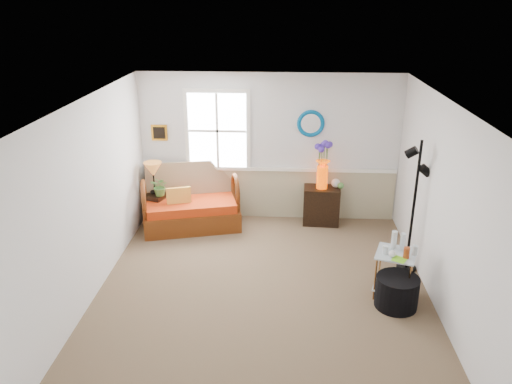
# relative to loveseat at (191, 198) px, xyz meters

# --- Properties ---
(floor) EXTENTS (4.50, 5.00, 0.01)m
(floor) POSITION_rel_loveseat_xyz_m (1.33, -2.00, -0.53)
(floor) COLOR #816448
(floor) RESTS_ON ground
(ceiling) EXTENTS (4.50, 5.00, 0.01)m
(ceiling) POSITION_rel_loveseat_xyz_m (1.33, -2.00, 2.07)
(ceiling) COLOR white
(ceiling) RESTS_ON walls
(walls) EXTENTS (4.51, 5.01, 2.60)m
(walls) POSITION_rel_loveseat_xyz_m (1.33, -2.00, 0.77)
(walls) COLOR silver
(walls) RESTS_ON floor
(wainscot) EXTENTS (4.46, 0.02, 0.90)m
(wainscot) POSITION_rel_loveseat_xyz_m (1.33, 0.48, -0.08)
(wainscot) COLOR tan
(wainscot) RESTS_ON walls
(chair_rail) EXTENTS (4.46, 0.04, 0.06)m
(chair_rail) POSITION_rel_loveseat_xyz_m (1.33, 0.47, 0.39)
(chair_rail) COLOR white
(chair_rail) RESTS_ON walls
(window) EXTENTS (1.14, 0.06, 1.44)m
(window) POSITION_rel_loveseat_xyz_m (0.43, 0.47, 1.07)
(window) COLOR white
(window) RESTS_ON walls
(picture) EXTENTS (0.28, 0.03, 0.28)m
(picture) POSITION_rel_loveseat_xyz_m (-0.59, 0.48, 1.02)
(picture) COLOR #BC7817
(picture) RESTS_ON walls
(mirror) EXTENTS (0.47, 0.07, 0.47)m
(mirror) POSITION_rel_loveseat_xyz_m (2.03, 0.48, 1.22)
(mirror) COLOR #0271B7
(mirror) RESTS_ON walls
(loveseat) EXTENTS (1.80, 1.29, 1.06)m
(loveseat) POSITION_rel_loveseat_xyz_m (0.00, 0.00, 0.00)
(loveseat) COLOR #6E3308
(loveseat) RESTS_ON floor
(throw_pillow) EXTENTS (0.42, 0.21, 0.41)m
(throw_pillow) POSITION_rel_loveseat_xyz_m (-0.18, -0.13, 0.02)
(throw_pillow) COLOR orange
(throw_pillow) RESTS_ON loveseat
(lamp_stand) EXTENTS (0.42, 0.42, 0.58)m
(lamp_stand) POSITION_rel_loveseat_xyz_m (-0.62, 0.04, -0.24)
(lamp_stand) COLOR black
(lamp_stand) RESTS_ON floor
(table_lamp) EXTENTS (0.44, 0.44, 0.57)m
(table_lamp) POSITION_rel_loveseat_xyz_m (-0.63, 0.05, 0.33)
(table_lamp) COLOR #B36A2C
(table_lamp) RESTS_ON lamp_stand
(potted_plant) EXTENTS (0.38, 0.40, 0.26)m
(potted_plant) POSITION_rel_loveseat_xyz_m (-0.50, -0.04, 0.18)
(potted_plant) COLOR #4B823B
(potted_plant) RESTS_ON lamp_stand
(cabinet) EXTENTS (0.64, 0.43, 0.67)m
(cabinet) POSITION_rel_loveseat_xyz_m (2.26, 0.26, -0.20)
(cabinet) COLOR black
(cabinet) RESTS_ON floor
(flower_vase) EXTENTS (0.24, 0.24, 0.83)m
(flower_vase) POSITION_rel_loveseat_xyz_m (2.25, 0.25, 0.55)
(flower_vase) COLOR #F64700
(flower_vase) RESTS_ON cabinet
(side_table) EXTENTS (0.63, 0.63, 0.63)m
(side_table) POSITION_rel_loveseat_xyz_m (3.08, -1.99, -0.21)
(side_table) COLOR #B0753A
(side_table) RESTS_ON floor
(tabletop_items) EXTENTS (0.58, 0.58, 0.25)m
(tabletop_items) POSITION_rel_loveseat_xyz_m (3.12, -2.01, 0.23)
(tabletop_items) COLOR silver
(tabletop_items) RESTS_ON side_table
(floor_lamp) EXTENTS (0.36, 0.36, 1.97)m
(floor_lamp) POSITION_rel_loveseat_xyz_m (3.43, -1.28, 0.46)
(floor_lamp) COLOR black
(floor_lamp) RESTS_ON floor
(ottoman) EXTENTS (0.64, 0.64, 0.42)m
(ottoman) POSITION_rel_loveseat_xyz_m (3.08, -2.26, -0.32)
(ottoman) COLOR black
(ottoman) RESTS_ON floor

